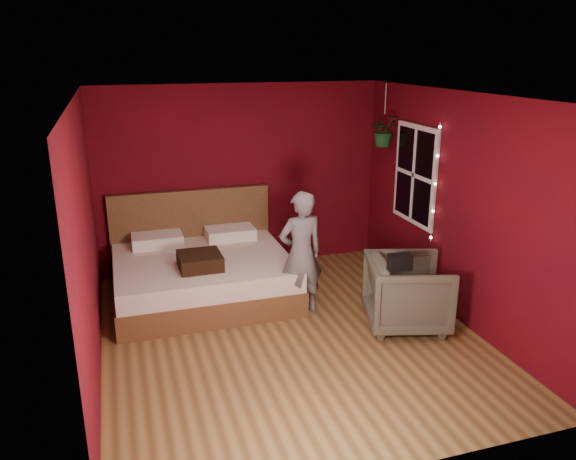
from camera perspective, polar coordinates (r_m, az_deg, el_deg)
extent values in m
plane|color=olive|center=(6.35, 0.14, -10.58)|extent=(4.50, 4.50, 0.00)
cube|color=#610A10|center=(7.96, -4.79, 5.29)|extent=(4.00, 0.02, 2.60)
cube|color=#610A10|center=(3.90, 10.36, -8.72)|extent=(4.00, 0.02, 2.60)
cube|color=#610A10|center=(5.60, -19.85, -1.16)|extent=(0.02, 4.50, 2.60)
cube|color=#610A10|center=(6.70, 16.77, 2.19)|extent=(0.02, 4.50, 2.60)
cube|color=white|center=(5.60, 0.17, 13.62)|extent=(4.00, 4.50, 0.02)
cube|color=white|center=(7.38, 12.79, 5.50)|extent=(0.04, 0.97, 1.27)
cube|color=black|center=(7.37, 12.69, 5.49)|extent=(0.02, 0.85, 1.15)
cube|color=white|center=(7.37, 12.66, 5.49)|extent=(0.03, 0.05, 1.15)
cube|color=white|center=(7.37, 12.66, 5.49)|extent=(0.03, 0.85, 0.05)
cylinder|color=silver|center=(6.92, 14.73, 4.56)|extent=(0.01, 0.01, 1.45)
sphere|color=#FFF2CC|center=(7.10, 14.30, -0.75)|extent=(0.04, 0.04, 0.04)
sphere|color=#FFF2CC|center=(7.00, 14.51, 1.87)|extent=(0.04, 0.04, 0.04)
sphere|color=#FFF2CC|center=(6.92, 14.73, 4.56)|extent=(0.04, 0.04, 0.04)
sphere|color=#FFF2CC|center=(6.86, 14.95, 7.30)|extent=(0.04, 0.04, 0.04)
sphere|color=#FFF2CC|center=(6.81, 15.18, 10.09)|extent=(0.04, 0.04, 0.04)
cube|color=brown|center=(7.25, -8.58, -5.67)|extent=(2.18, 1.86, 0.31)
cube|color=silver|center=(7.15, -8.68, -3.66)|extent=(2.14, 1.82, 0.24)
cube|color=brown|center=(7.92, -9.75, -0.22)|extent=(2.18, 0.09, 1.20)
cube|color=white|center=(7.62, -13.14, -0.99)|extent=(0.66, 0.42, 0.15)
cube|color=white|center=(7.74, -5.89, -0.31)|extent=(0.66, 0.42, 0.15)
imported|color=slate|center=(6.56, 1.31, -2.42)|extent=(0.58, 0.41, 1.50)
imported|color=#605F4C|center=(6.51, 12.05, -6.28)|extent=(1.10, 1.08, 0.81)
cube|color=black|center=(6.01, 11.31, -3.21)|extent=(0.26, 0.15, 0.17)
cube|color=black|center=(6.74, -8.94, -3.12)|extent=(0.50, 0.50, 0.18)
cylinder|color=silver|center=(7.79, 9.88, 13.00)|extent=(0.01, 0.01, 0.40)
imported|color=#1B5F24|center=(7.83, 9.72, 9.96)|extent=(0.45, 0.41, 0.43)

